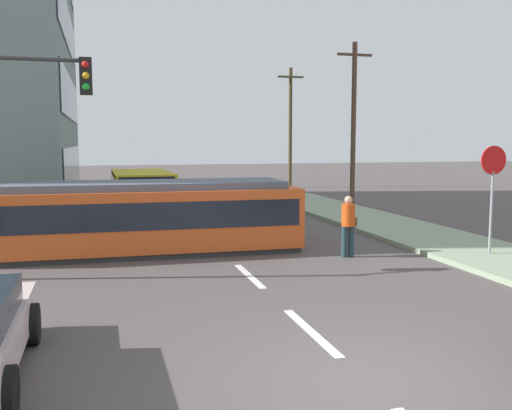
{
  "coord_description": "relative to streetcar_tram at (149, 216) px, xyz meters",
  "views": [
    {
      "loc": [
        -3.26,
        -6.42,
        3.13
      ],
      "look_at": [
        0.93,
        8.83,
        1.34
      ],
      "focal_mm": 39.4,
      "sensor_mm": 36.0,
      "label": 1
    }
  ],
  "objects": [
    {
      "name": "streetcar_tram",
      "position": [
        0.0,
        0.0,
        0.0
      ],
      "size": [
        8.53,
        2.74,
        2.01
      ],
      "color": "#DD5621",
      "rests_on": "ground"
    },
    {
      "name": "lane_stripe_2",
      "position": [
        2.02,
        -3.56,
        -1.03
      ],
      "size": [
        0.16,
        2.4,
        0.01
      ],
      "primitive_type": "cube",
      "color": "silver",
      "rests_on": "ground"
    },
    {
      "name": "utility_pole_mid",
      "position": [
        10.76,
        9.58,
        3.1
      ],
      "size": [
        1.8,
        0.24,
        7.91
      ],
      "color": "brown",
      "rests_on": "ground"
    },
    {
      "name": "lane_stripe_1",
      "position": [
        2.02,
        -7.56,
        -1.03
      ],
      "size": [
        0.16,
        2.4,
        0.01
      ],
      "primitive_type": "cube",
      "color": "silver",
      "rests_on": "ground"
    },
    {
      "name": "traffic_light_mast",
      "position": [
        -2.93,
        -2.3,
        2.56
      ],
      "size": [
        2.6,
        0.33,
        5.17
      ],
      "color": "#333333",
      "rests_on": "ground"
    },
    {
      "name": "parked_sedan_far",
      "position": [
        -3.1,
        9.97,
        -0.41
      ],
      "size": [
        2.11,
        4.4,
        1.19
      ],
      "color": "navy",
      "rests_on": "ground"
    },
    {
      "name": "pedestrian_crossing",
      "position": [
        5.17,
        -2.13,
        -0.1
      ],
      "size": [
        0.5,
        0.36,
        1.67
      ],
      "color": "#203A40",
      "rests_on": "ground"
    },
    {
      "name": "stop_sign",
      "position": [
        8.75,
        -3.33,
        1.16
      ],
      "size": [
        0.76,
        0.07,
        2.88
      ],
      "color": "gray",
      "rests_on": "sidewalk_curb_right"
    },
    {
      "name": "parked_sedan_mid",
      "position": [
        -3.6,
        3.96,
        -0.41
      ],
      "size": [
        1.99,
        4.57,
        1.19
      ],
      "color": "black",
      "rests_on": "ground"
    },
    {
      "name": "city_bus",
      "position": [
        0.49,
        9.92,
        -0.02
      ],
      "size": [
        2.61,
        5.71,
        1.77
      ],
      "color": "gold",
      "rests_on": "ground"
    },
    {
      "name": "lane_stripe_3",
      "position": [
        2.02,
        6.0,
        -1.03
      ],
      "size": [
        0.16,
        2.4,
        0.01
      ],
      "primitive_type": "cube",
      "color": "silver",
      "rests_on": "ground"
    },
    {
      "name": "sidewalk_curb_right",
      "position": [
        8.82,
        -3.56,
        -0.97
      ],
      "size": [
        3.2,
        36.0,
        0.14
      ],
      "primitive_type": "cube",
      "color": "gray",
      "rests_on": "ground"
    },
    {
      "name": "ground_plane",
      "position": [
        2.02,
        0.44,
        -1.04
      ],
      "size": [
        120.0,
        120.0,
        0.0
      ],
      "primitive_type": "plane",
      "color": "#4F4746"
    },
    {
      "name": "lane_stripe_4",
      "position": [
        2.02,
        12.0,
        -1.03
      ],
      "size": [
        0.16,
        2.4,
        0.01
      ],
      "primitive_type": "cube",
      "color": "silver",
      "rests_on": "ground"
    },
    {
      "name": "utility_pole_far",
      "position": [
        11.16,
        20.37,
        3.16
      ],
      "size": [
        1.8,
        0.24,
        8.04
      ],
      "color": "#4B3E23",
      "rests_on": "ground"
    }
  ]
}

